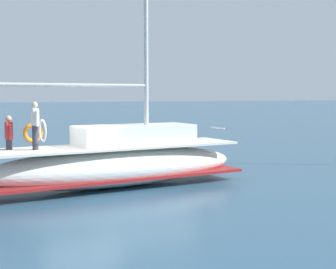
# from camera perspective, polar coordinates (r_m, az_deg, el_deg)

# --- Properties ---
(ground_plane) EXTENTS (400.00, 400.00, 0.00)m
(ground_plane) POSITION_cam_1_polar(r_m,az_deg,el_deg) (17.03, -10.29, -6.51)
(ground_plane) COLOR #2D516B
(main_sailboat) EXTENTS (3.48, 9.81, 14.12)m
(main_sailboat) POSITION_cam_1_polar(r_m,az_deg,el_deg) (17.63, -5.77, -3.06)
(main_sailboat) COLOR white
(main_sailboat) RESTS_ON ground
(mooring_buoy) EXTENTS (0.66, 0.66, 0.93)m
(mooring_buoy) POSITION_cam_1_polar(r_m,az_deg,el_deg) (24.23, -11.99, -2.74)
(mooring_buoy) COLOR yellow
(mooring_buoy) RESTS_ON ground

